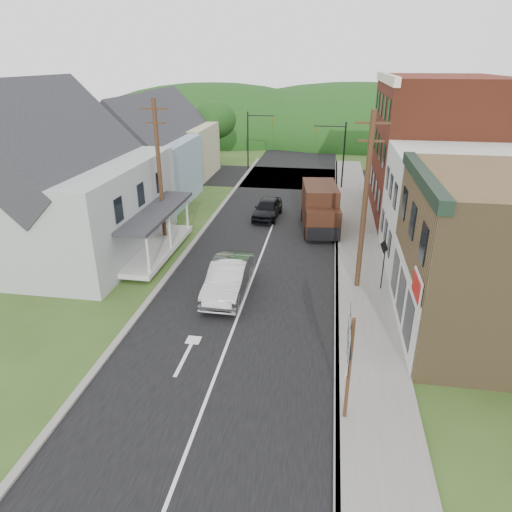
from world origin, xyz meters
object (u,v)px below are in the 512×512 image
at_px(dark_sedan, 267,209).
at_px(delivery_van, 320,208).
at_px(route_sign_cluster, 349,355).
at_px(warning_sign, 384,258).
at_px(silver_sedan, 228,279).

distance_m(dark_sedan, delivery_van, 4.48).
bearing_deg(route_sign_cluster, dark_sedan, 106.06).
height_order(route_sign_cluster, warning_sign, route_sign_cluster).
height_order(delivery_van, warning_sign, delivery_van).
bearing_deg(silver_sedan, dark_sedan, 88.36).
bearing_deg(warning_sign, dark_sedan, 99.62).
xyz_separation_m(silver_sedan, delivery_van, (4.24, 10.32, 0.72)).
bearing_deg(warning_sign, delivery_van, 86.61).
height_order(silver_sedan, dark_sedan, silver_sedan).
bearing_deg(delivery_van, dark_sedan, 146.05).
relative_size(dark_sedan, delivery_van, 0.75).
bearing_deg(route_sign_cluster, warning_sign, 79.44).
height_order(delivery_van, route_sign_cluster, route_sign_cluster).
bearing_deg(delivery_van, warning_sign, -75.69).
relative_size(silver_sedan, dark_sedan, 1.20).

